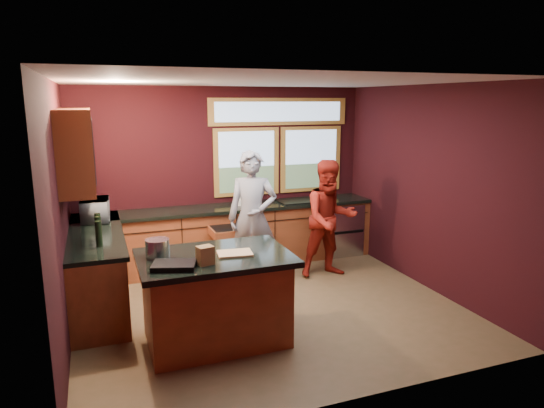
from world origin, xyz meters
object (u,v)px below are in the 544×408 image
person_grey (252,218)px  cutting_board (235,253)px  island (216,298)px  person_red (330,219)px  stock_pot (157,248)px

person_grey → cutting_board: person_grey is taller
person_grey → cutting_board: bearing=-92.1°
island → person_grey: (0.89, 1.49, 0.44)m
person_red → cutting_board: size_ratio=4.81×
person_grey → cutting_board: size_ratio=5.26×
person_red → cutting_board: bearing=-139.4°
person_red → stock_pot: size_ratio=7.01×
person_grey → cutting_board: (-0.69, -1.54, 0.03)m
island → person_grey: person_grey is taller
person_grey → person_red: size_ratio=1.09×
stock_pot → person_red: bearing=25.1°
person_grey → cutting_board: 1.68m
person_grey → person_red: bearing=15.0°
person_grey → person_red: person_grey is taller
person_red → cutting_board: person_red is taller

